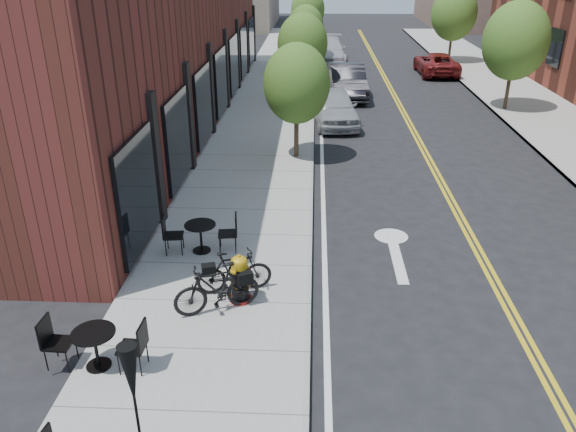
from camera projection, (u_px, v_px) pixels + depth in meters
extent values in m
plane|color=black|center=(311.00, 309.00, 11.31)|extent=(120.00, 120.00, 0.00)
cube|color=#9E9B93|center=(259.00, 148.00, 20.40)|extent=(4.00, 70.00, 0.12)
cube|color=#4C2018|center=(156.00, 34.00, 22.74)|extent=(5.00, 28.00, 7.00)
cylinder|color=#382B1E|center=(296.00, 133.00, 19.07)|extent=(0.16, 0.16, 1.61)
ellipsoid|color=#3B6B22|center=(297.00, 84.00, 18.35)|extent=(2.20, 2.20, 2.64)
cylinder|color=#382B1E|center=(302.00, 83.00, 26.28)|extent=(0.16, 0.16, 1.68)
ellipsoid|color=#3B6B22|center=(302.00, 44.00, 25.53)|extent=(2.30, 2.30, 2.76)
cylinder|color=#382B1E|center=(305.00, 55.00, 33.53)|extent=(0.16, 0.16, 1.57)
ellipsoid|color=#3B6B22|center=(306.00, 27.00, 32.84)|extent=(2.10, 2.10, 2.52)
cylinder|color=#382B1E|center=(307.00, 36.00, 40.73)|extent=(0.16, 0.16, 1.71)
ellipsoid|color=#3B6B22|center=(308.00, 10.00, 39.96)|extent=(2.40, 2.40, 2.88)
cylinder|color=#382B1E|center=(508.00, 88.00, 24.96)|extent=(0.16, 0.16, 1.82)
ellipsoid|color=#3B6B22|center=(516.00, 41.00, 24.10)|extent=(2.80, 2.80, 3.36)
cylinder|color=#382B1E|center=(450.00, 47.00, 35.80)|extent=(0.16, 0.16, 1.82)
ellipsoid|color=#3B6B22|center=(454.00, 13.00, 34.94)|extent=(2.80, 2.80, 3.36)
cylinder|color=maroon|center=(241.00, 298.00, 11.37)|extent=(0.53, 0.53, 0.07)
cylinder|color=black|center=(240.00, 284.00, 11.23)|extent=(0.41, 0.41, 0.68)
cylinder|color=gold|center=(239.00, 269.00, 11.08)|extent=(0.47, 0.47, 0.05)
cylinder|color=gold|center=(239.00, 265.00, 11.04)|extent=(0.40, 0.40, 0.16)
ellipsoid|color=gold|center=(239.00, 261.00, 11.00)|extent=(0.39, 0.39, 0.20)
cylinder|color=gold|center=(239.00, 257.00, 10.96)|extent=(0.07, 0.07, 0.07)
imported|color=black|center=(217.00, 288.00, 10.83)|extent=(1.76, 1.12, 1.03)
imported|color=black|center=(234.00, 271.00, 11.49)|extent=(1.62, 0.85, 0.93)
cylinder|color=black|center=(99.00, 365.00, 9.56)|extent=(0.44, 0.44, 0.03)
cylinder|color=black|center=(96.00, 350.00, 9.42)|extent=(0.06, 0.06, 0.67)
cylinder|color=black|center=(93.00, 333.00, 9.27)|extent=(0.76, 0.76, 0.03)
cylinder|color=black|center=(202.00, 250.00, 13.24)|extent=(0.47, 0.47, 0.03)
cylinder|color=black|center=(201.00, 238.00, 13.10)|extent=(0.06, 0.06, 0.67)
cylinder|color=black|center=(200.00, 225.00, 12.96)|extent=(0.81, 0.81, 0.03)
cylinder|color=black|center=(137.00, 414.00, 7.16)|extent=(0.04, 0.04, 2.06)
cone|color=black|center=(131.00, 376.00, 6.90)|extent=(0.25, 0.25, 0.91)
imported|color=#A4A8AD|center=(334.00, 107.00, 23.13)|extent=(2.18, 4.40, 1.44)
imported|color=black|center=(347.00, 81.00, 27.52)|extent=(1.89, 4.77, 1.54)
imported|color=#BCBCC1|center=(328.00, 51.00, 35.83)|extent=(2.22, 5.47, 1.59)
imported|color=maroon|center=(436.00, 64.00, 32.65)|extent=(2.13, 4.54, 1.26)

